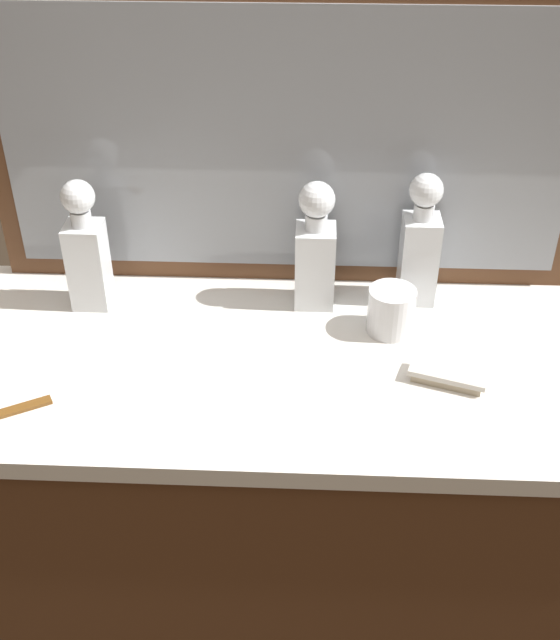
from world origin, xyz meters
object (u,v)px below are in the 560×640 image
Objects in this scene: crystal_decanter_right at (315,257)px; crystal_decanter_front at (87,257)px; crystal_tumbler_rear at (391,312)px; crystal_decanter_center at (419,251)px; silver_brush_left at (448,375)px; tortoiseshell_comb at (7,412)px.

crystal_decanter_front is at bearing -176.95° from crystal_decanter_right.
crystal_decanter_right reaches higher than crystal_tumbler_rear.
crystal_decanter_center is 1.88× the size of silver_brush_left.
crystal_decanter_right is (0.44, 0.02, -0.00)m from crystal_decanter_front.
crystal_decanter_front reaches higher than silver_brush_left.
crystal_decanter_center is at bearing 97.22° from silver_brush_left.
crystal_decanter_right is 0.18m from crystal_tumbler_rear.
crystal_decanter_right is 0.96× the size of crystal_decanter_center.
crystal_tumbler_rear is (0.15, -0.09, -0.06)m from crystal_decanter_right.
crystal_tumbler_rear is 0.18m from silver_brush_left.
silver_brush_left is at bearing -17.93° from crystal_decanter_front.
crystal_tumbler_rear is at bearing 22.40° from tortoiseshell_comb.
tortoiseshell_comb is (-0.07, -0.34, -0.10)m from crystal_decanter_front.
crystal_tumbler_rear reaches higher than tortoiseshell_comb.
crystal_decanter_front is 0.72m from silver_brush_left.
silver_brush_left is at bearing -58.67° from crystal_tumbler_rear.
crystal_decanter_front is 1.94× the size of tortoiseshell_comb.
silver_brush_left is (0.09, -0.15, -0.03)m from crystal_tumbler_rear.
tortoiseshell_comb is (-0.65, -0.27, -0.04)m from crystal_tumbler_rear.
tortoiseshell_comb is (-0.51, -0.36, -0.10)m from crystal_decanter_right.
crystal_decanter_center reaches higher than crystal_decanter_front.
crystal_decanter_right is at bearing -173.82° from crystal_decanter_center.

